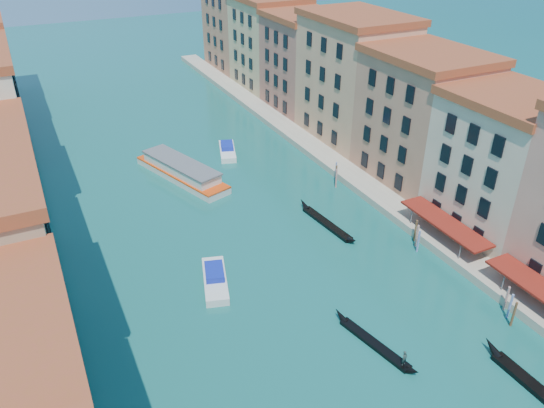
% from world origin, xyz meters
% --- Properties ---
extents(right_bank_palazzos, '(12.80, 128.40, 21.00)m').
position_xyz_m(right_bank_palazzos, '(30.00, 65.00, 9.75)').
color(right_bank_palazzos, '#A45C43').
rests_on(right_bank_palazzos, ground).
extents(quay, '(4.00, 140.00, 1.00)m').
position_xyz_m(quay, '(22.00, 65.00, 0.50)').
color(quay, '#ABA38A').
rests_on(quay, ground).
extents(mooring_poles_right, '(1.44, 54.24, 3.20)m').
position_xyz_m(mooring_poles_right, '(19.10, 28.80, 1.30)').
color(mooring_poles_right, brown).
rests_on(mooring_poles_right, ground).
extents(vaporetto_far, '(9.60, 18.30, 2.67)m').
position_xyz_m(vaporetto_far, '(-0.56, 69.65, 1.20)').
color(vaporetto_far, silver).
rests_on(vaporetto_far, ground).
extents(gondola_fore, '(3.04, 10.57, 2.13)m').
position_xyz_m(gondola_fore, '(4.98, 28.63, 0.36)').
color(gondola_fore, black).
rests_on(gondola_fore, ground).
extents(gondola_far, '(2.18, 12.06, 1.71)m').
position_xyz_m(gondola_far, '(11.94, 48.94, 0.35)').
color(gondola_far, black).
rests_on(gondola_far, ground).
extents(motorboat_mid, '(4.47, 8.03, 1.59)m').
position_xyz_m(motorboat_mid, '(-5.03, 43.86, 0.62)').
color(motorboat_mid, white).
rests_on(motorboat_mid, ground).
extents(motorboat_far, '(4.62, 7.95, 1.57)m').
position_xyz_m(motorboat_far, '(8.85, 74.93, 0.61)').
color(motorboat_far, white).
rests_on(motorboat_far, ground).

